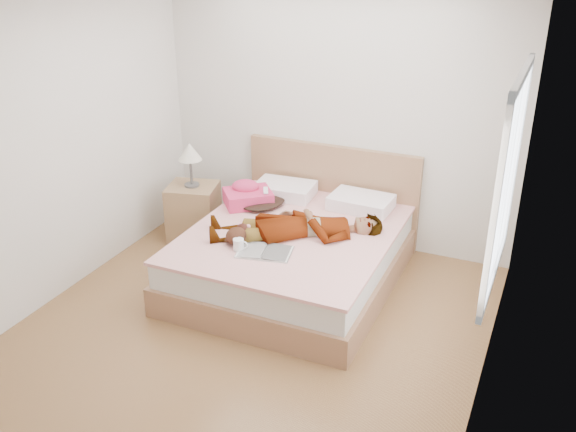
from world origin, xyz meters
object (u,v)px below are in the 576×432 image
at_px(woman, 297,222).
at_px(bed, 296,250).
at_px(towel, 247,195).
at_px(plush_toy, 237,235).
at_px(nightstand, 193,208).
at_px(coffee_mug, 239,245).
at_px(phone, 266,190).
at_px(magazine, 265,252).

xyz_separation_m(woman, bed, (-0.05, 0.10, -0.34)).
xyz_separation_m(bed, towel, (-0.64, 0.29, 0.33)).
height_order(plush_toy, nightstand, nightstand).
distance_m(coffee_mug, nightstand, 1.38).
bearing_deg(phone, nightstand, 151.41).
bearing_deg(plush_toy, bed, 54.89).
bearing_deg(nightstand, woman, -17.08).
height_order(phone, nightstand, nightstand).
bearing_deg(bed, magazine, -94.97).
height_order(towel, plush_toy, towel).
bearing_deg(woman, towel, -147.49).
bearing_deg(towel, bed, -24.57).
xyz_separation_m(magazine, coffee_mug, (-0.22, -0.04, 0.04)).
bearing_deg(coffee_mug, phone, 101.46).
xyz_separation_m(bed, plush_toy, (-0.34, -0.48, 0.31)).
distance_m(woman, plush_toy, 0.55).
bearing_deg(phone, bed, -61.71).
distance_m(plush_toy, nightstand, 1.25).
bearing_deg(plush_toy, towel, 111.27).
bearing_deg(magazine, coffee_mug, -168.39).
bearing_deg(nightstand, coffee_mug, -41.85).
bearing_deg(plush_toy, magazine, -13.96).
height_order(towel, coffee_mug, towel).
relative_size(plush_toy, nightstand, 0.26).
height_order(woman, magazine, woman).
relative_size(woman, nightstand, 1.49).
height_order(woman, phone, woman).
height_order(towel, nightstand, nightstand).
xyz_separation_m(bed, coffee_mug, (-0.26, -0.60, 0.29)).
relative_size(phone, coffee_mug, 0.67).
xyz_separation_m(woman, plush_toy, (-0.39, -0.38, -0.03)).
relative_size(magazine, nightstand, 0.48).
xyz_separation_m(woman, coffee_mug, (-0.32, -0.50, -0.05)).
relative_size(woman, coffee_mug, 11.40).
bearing_deg(bed, plush_toy, -125.11).
height_order(magazine, coffee_mug, coffee_mug).
distance_m(woman, nightstand, 1.42).
relative_size(magazine, coffee_mug, 3.66).
relative_size(bed, plush_toy, 7.85).
distance_m(magazine, plush_toy, 0.31).
relative_size(bed, magazine, 4.18).
height_order(towel, magazine, towel).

